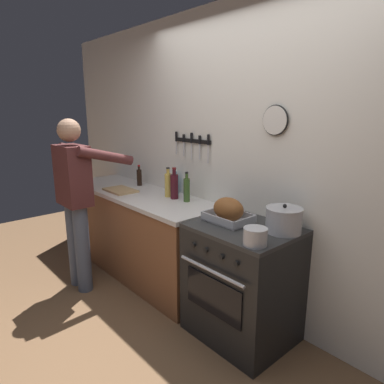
# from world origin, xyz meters

# --- Properties ---
(ground_plane) EXTENTS (8.00, 8.00, 0.00)m
(ground_plane) POSITION_xyz_m (0.00, 0.00, 0.00)
(ground_plane) COLOR brown
(wall_back) EXTENTS (6.00, 0.13, 2.60)m
(wall_back) POSITION_xyz_m (0.00, 1.35, 1.30)
(wall_back) COLOR white
(wall_back) RESTS_ON ground
(counter_block) EXTENTS (2.03, 0.65, 0.90)m
(counter_block) POSITION_xyz_m (-1.20, 0.99, 0.45)
(counter_block) COLOR brown
(counter_block) RESTS_ON ground
(stove) EXTENTS (0.76, 0.67, 0.90)m
(stove) POSITION_xyz_m (0.22, 0.99, 0.45)
(stove) COLOR black
(stove) RESTS_ON ground
(person_cook) EXTENTS (0.51, 0.63, 1.66)m
(person_cook) POSITION_xyz_m (-1.33, 0.38, 0.95)
(person_cook) COLOR #4C566B
(person_cook) RESTS_ON ground
(roasting_pan) EXTENTS (0.35, 0.26, 0.19)m
(roasting_pan) POSITION_xyz_m (0.06, 0.99, 0.99)
(roasting_pan) COLOR #B7B7BC
(roasting_pan) RESTS_ON stove
(stock_pot) EXTENTS (0.26, 0.26, 0.21)m
(stock_pot) POSITION_xyz_m (0.47, 1.11, 0.99)
(stock_pot) COLOR #B7B7BC
(stock_pot) RESTS_ON stove
(saucepan) EXTENTS (0.15, 0.15, 0.11)m
(saucepan) POSITION_xyz_m (0.49, 0.77, 0.96)
(saucepan) COLOR #B7B7BC
(saucepan) RESTS_ON stove
(cutting_board) EXTENTS (0.36, 0.24, 0.02)m
(cutting_board) POSITION_xyz_m (-1.37, 0.87, 0.91)
(cutting_board) COLOR tan
(cutting_board) RESTS_ON counter_block
(bottle_cooking_oil) EXTENTS (0.07, 0.07, 0.29)m
(bottle_cooking_oil) POSITION_xyz_m (-0.85, 1.10, 1.02)
(bottle_cooking_oil) COLOR gold
(bottle_cooking_oil) RESTS_ON counter_block
(bottle_wine_red) EXTENTS (0.08, 0.08, 0.30)m
(bottle_wine_red) POSITION_xyz_m (-0.75, 1.10, 1.03)
(bottle_wine_red) COLOR #47141E
(bottle_wine_red) RESTS_ON counter_block
(bottle_olive_oil) EXTENTS (0.06, 0.06, 0.28)m
(bottle_olive_oil) POSITION_xyz_m (-0.59, 1.12, 1.02)
(bottle_olive_oil) COLOR #385623
(bottle_olive_oil) RESTS_ON counter_block
(bottle_soy_sauce) EXTENTS (0.06, 0.06, 0.23)m
(bottle_soy_sauce) POSITION_xyz_m (-1.46, 1.17, 1.00)
(bottle_soy_sauce) COLOR black
(bottle_soy_sauce) RESTS_ON counter_block
(bottle_dish_soap) EXTENTS (0.07, 0.07, 0.24)m
(bottle_dish_soap) POSITION_xyz_m (-0.91, 1.24, 1.00)
(bottle_dish_soap) COLOR #338CCC
(bottle_dish_soap) RESTS_ON counter_block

